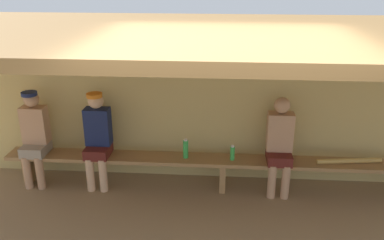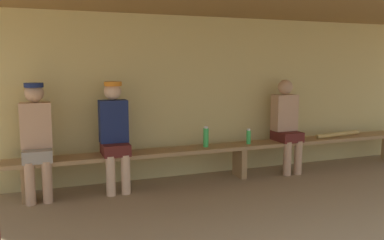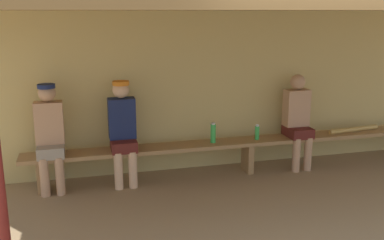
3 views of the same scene
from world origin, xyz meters
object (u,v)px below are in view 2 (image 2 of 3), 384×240
player_rightmost (286,122)px  water_bottle_blue (249,137)px  bench (240,149)px  water_bottle_green (206,137)px  player_in_red (36,136)px  player_middle (114,131)px  baseball_bat (338,134)px

player_rightmost → water_bottle_blue: 0.64m
bench → water_bottle_green: bearing=179.8°
water_bottle_green → water_bottle_blue: 0.63m
bench → water_bottle_blue: 0.21m
bench → water_bottle_green: size_ratio=21.76×
player_in_red → player_middle: (0.89, 0.00, 0.00)m
player_middle → water_bottle_green: (1.21, -0.00, -0.15)m
player_in_red → water_bottle_green: 2.10m
baseball_bat → bench: bearing=172.4°
water_bottle_blue → baseball_bat: bearing=0.5°
water_bottle_blue → baseball_bat: (1.55, 0.01, -0.07)m
player_in_red → water_bottle_blue: 2.74m
player_in_red → water_bottle_blue: bearing=-0.3°
bench → player_in_red: 2.63m
player_rightmost → player_in_red: size_ratio=0.99×
player_rightmost → player_in_red: player_in_red is taller
player_in_red → water_bottle_green: (2.10, -0.00, -0.15)m
player_in_red → baseball_bat: size_ratio=1.54×
player_in_red → water_bottle_blue: player_in_red is taller
water_bottle_green → player_middle: bearing=179.9°
baseball_bat → water_bottle_green: bearing=172.4°
player_rightmost → baseball_bat: size_ratio=1.53×
bench → baseball_bat: baseball_bat is taller
player_in_red → baseball_bat: 4.29m
bench → player_middle: 1.75m
bench → player_in_red: player_in_red is taller
player_in_red → player_middle: bearing=0.0°
player_middle → baseball_bat: player_middle is taller
water_bottle_green → bench: bearing=-0.2°
baseball_bat → water_bottle_blue: bearing=172.9°
player_rightmost → player_middle: 2.46m
player_in_red → bench: bearing=-0.1°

